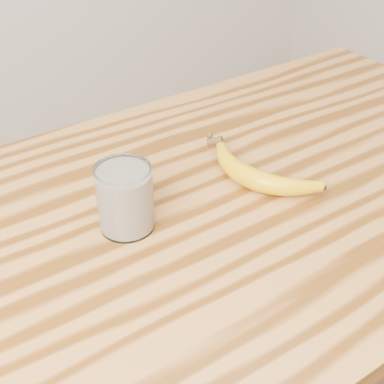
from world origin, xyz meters
TOP-DOWN VIEW (x-y plane):
  - table at (0.00, 0.00)m, footprint 1.20×0.80m
  - smoothie_glass at (-0.31, 0.02)m, footprint 0.09×0.09m
  - banana at (-0.07, -0.01)m, footprint 0.21×0.35m

SIDE VIEW (x-z plane):
  - table at x=0.00m, z-range 0.32..1.22m
  - banana at x=-0.07m, z-range 0.90..0.94m
  - smoothie_glass at x=-0.31m, z-range 0.90..1.01m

